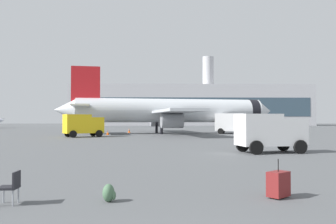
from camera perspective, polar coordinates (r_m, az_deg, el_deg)
airplane_at_gate at (r=56.08m, az=0.28°, el=0.19°), size 35.68×32.35×10.50m
service_truck at (r=45.84m, az=-13.79°, el=-2.00°), size 5.26×4.32×2.90m
fuel_truck at (r=55.11m, az=10.87°, el=-1.72°), size 6.44×4.09×3.20m
cargo_van at (r=24.22m, az=16.33°, el=-3.03°), size 4.68×2.99×2.60m
safety_cone_near at (r=51.48m, az=-9.86°, el=-3.31°), size 0.44×0.44×0.75m
safety_cone_mid at (r=59.49m, az=-6.41°, el=-3.04°), size 0.44×0.44×0.78m
safety_cone_far at (r=37.09m, az=16.64°, el=-4.14°), size 0.44×0.44×0.66m
rolling_suitcase at (r=10.50m, az=17.67°, el=-11.19°), size 0.75×0.72×1.10m
traveller_backpack at (r=9.71m, az=-9.66°, el=-13.00°), size 0.36×0.40×0.48m
gate_chair at (r=10.10m, az=-24.34°, el=-10.92°), size 0.50×0.50×0.86m
terminal_building at (r=138.30m, az=3.71°, el=1.03°), size 91.23×22.62×27.37m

